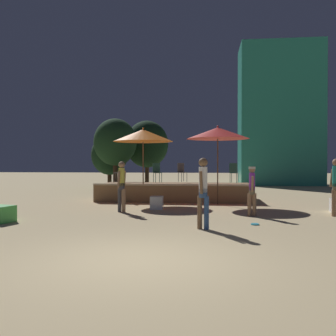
{
  "coord_description": "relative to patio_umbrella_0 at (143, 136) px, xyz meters",
  "views": [
    {
      "loc": [
        1.26,
        -6.6,
        1.74
      ],
      "look_at": [
        0.0,
        4.77,
        1.58
      ],
      "focal_mm": 40.0,
      "sensor_mm": 36.0,
      "label": 1
    }
  ],
  "objects": [
    {
      "name": "bistro_chair_1",
      "position": [
        0.43,
        1.25,
        -1.56
      ],
      "size": [
        0.46,
        0.46,
        0.9
      ],
      "rotation": [
        0.0,
        0.0,
        0.49
      ],
      "color": "#1E4C47",
      "rests_on": "wooden_deck"
    },
    {
      "name": "patio_umbrella_1",
      "position": [
        3.23,
        -0.31,
        0.05
      ],
      "size": [
        2.61,
        2.61,
        3.31
      ],
      "color": "brown",
      "rests_on": "ground"
    },
    {
      "name": "background_tree_2",
      "position": [
        -3.92,
        8.87,
        -0.65
      ],
      "size": [
        2.48,
        2.48,
        3.66
      ],
      "color": "#3D2B1C",
      "rests_on": "ground"
    },
    {
      "name": "person_2",
      "position": [
        -0.2,
        -3.18,
        -1.95
      ],
      "size": [
        0.29,
        0.48,
        1.79
      ],
      "rotation": [
        0.0,
        0.0,
        5.9
      ],
      "color": "#3F3F47",
      "rests_on": "ground"
    },
    {
      "name": "person_0",
      "position": [
        4.26,
        -3.68,
        -2.04
      ],
      "size": [
        0.29,
        0.46,
        1.62
      ],
      "rotation": [
        0.0,
        0.0,
        3.13
      ],
      "color": "#997051",
      "rests_on": "ground"
    },
    {
      "name": "bistro_chair_3",
      "position": [
        3.98,
        1.15,
        -1.56
      ],
      "size": [
        0.43,
        0.43,
        0.9
      ],
      "rotation": [
        0.0,
        0.0,
        2.85
      ],
      "color": "#1E4C47",
      "rests_on": "wooden_deck"
    },
    {
      "name": "bistro_chair_2",
      "position": [
        -1.22,
        0.71,
        -1.56
      ],
      "size": [
        0.4,
        0.4,
        0.9
      ],
      "rotation": [
        0.0,
        0.0,
        4.61
      ],
      "color": "#47474C",
      "rests_on": "wooden_deck"
    },
    {
      "name": "background_tree_1",
      "position": [
        -2.96,
        6.68,
        0.09
      ],
      "size": [
        2.67,
        2.67,
        4.51
      ],
      "color": "#3D2B1C",
      "rests_on": "ground"
    },
    {
      "name": "wooden_deck",
      "position": [
        1.28,
        1.44,
        -2.56
      ],
      "size": [
        7.04,
        2.97,
        0.83
      ],
      "color": "olive",
      "rests_on": "ground"
    },
    {
      "name": "frisbee_disc",
      "position": [
        4.16,
        -5.43,
        -2.92
      ],
      "size": [
        0.23,
        0.23,
        0.03
      ],
      "color": "#33B2D8",
      "rests_on": "ground"
    },
    {
      "name": "patio_umbrella_0",
      "position": [
        0.0,
        0.0,
        0.0
      ],
      "size": [
        2.62,
        2.62,
        3.29
      ],
      "color": "brown",
      "rests_on": "ground"
    },
    {
      "name": "person_4",
      "position": [
        6.99,
        -3.39,
        -1.89
      ],
      "size": [
        0.31,
        0.47,
        1.88
      ],
      "rotation": [
        0.0,
        0.0,
        3.63
      ],
      "color": "#997051",
      "rests_on": "ground"
    },
    {
      "name": "cube_seat_0",
      "position": [
        -3.19,
        -5.8,
        -2.7
      ],
      "size": [
        0.77,
        0.77,
        0.49
      ],
      "rotation": [
        0.0,
        0.0,
        -0.25
      ],
      "color": "#4CC651",
      "rests_on": "ground"
    },
    {
      "name": "background_tree_0",
      "position": [
        -1.39,
        9.29,
        0.09
      ],
      "size": [
        2.93,
        2.93,
        4.65
      ],
      "color": "#3D2B1C",
      "rests_on": "ground"
    },
    {
      "name": "ground_plane",
      "position": [
        1.62,
        -9.51,
        -2.94
      ],
      "size": [
        120.0,
        120.0,
        0.0
      ],
      "primitive_type": "plane",
      "color": "#D1B784"
    },
    {
      "name": "distant_building",
      "position": [
        8.47,
        14.88,
        2.64
      ],
      "size": [
        6.31,
        3.93,
        11.16
      ],
      "color": "teal",
      "rests_on": "ground"
    },
    {
      "name": "bistro_chair_0",
      "position": [
        1.53,
        2.08,
        -1.56
      ],
      "size": [
        0.48,
        0.48,
        0.9
      ],
      "rotation": [
        0.0,
        0.0,
        0.64
      ],
      "color": "#47474C",
      "rests_on": "wooden_deck"
    },
    {
      "name": "person_3",
      "position": [
        2.71,
        -6.28,
        -1.89
      ],
      "size": [
        0.31,
        0.51,
        1.87
      ],
      "rotation": [
        0.0,
        0.0,
        6.01
      ],
      "color": "brown",
      "rests_on": "ground"
    },
    {
      "name": "cube_seat_1",
      "position": [
        0.91,
        -2.21,
        -2.7
      ],
      "size": [
        0.49,
        0.49,
        0.49
      ],
      "rotation": [
        0.0,
        0.0,
        0.05
      ],
      "color": "white",
      "rests_on": "ground"
    }
  ]
}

